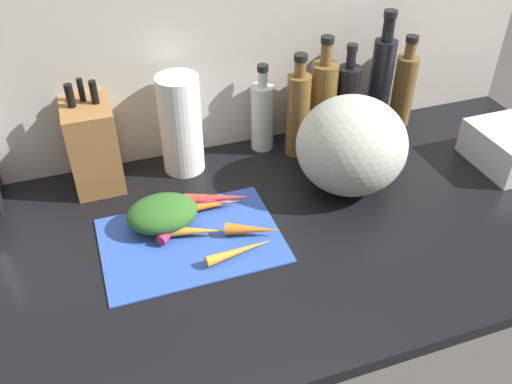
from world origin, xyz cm
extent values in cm
cube|color=black|center=(0.00, 0.00, -1.50)|extent=(170.00, 80.00, 3.00)
cube|color=#BCB7AD|center=(0.00, 38.50, 30.00)|extent=(170.00, 3.00, 60.00)
cube|color=#2D51B7|center=(-21.74, 1.11, 0.40)|extent=(38.88, 27.75, 0.80)
cone|color=#B2264C|center=(-22.71, 6.53, 1.99)|extent=(13.05, 12.88, 2.39)
cone|color=orange|center=(-20.11, 1.55, 2.01)|extent=(12.54, 6.20, 2.43)
cone|color=orange|center=(-13.21, -7.47, 1.96)|extent=(15.28, 4.14, 2.32)
cone|color=red|center=(-12.42, 11.13, 2.24)|extent=(16.09, 6.95, 2.87)
cone|color=red|center=(-20.56, 12.47, 2.24)|extent=(11.49, 5.80, 2.88)
cone|color=orange|center=(-13.87, 9.49, 1.86)|extent=(12.55, 3.15, 2.12)
cone|color=orange|center=(-8.52, -2.17, 2.19)|extent=(12.36, 7.05, 2.77)
cone|color=#B2264C|center=(-15.74, 11.08, 2.09)|extent=(12.63, 8.12, 2.57)
ellipsoid|color=#2D6023|center=(-26.46, 7.50, 4.17)|extent=(15.92, 12.25, 6.74)
ellipsoid|color=#B2B7A8|center=(19.94, 8.31, 11.81)|extent=(26.57, 25.97, 23.61)
cube|color=olive|center=(-38.04, 30.92, 10.84)|extent=(11.32, 16.40, 21.67)
cylinder|color=black|center=(-40.69, 30.46, 24.42)|extent=(1.90, 1.90, 5.50)
cylinder|color=black|center=(-38.04, 32.58, 24.42)|extent=(1.41, 1.41, 5.50)
cylinder|color=black|center=(-35.40, 30.43, 24.42)|extent=(1.72, 1.72, 5.50)
cylinder|color=white|center=(-16.44, 29.50, 12.83)|extent=(10.46, 10.46, 25.66)
cylinder|color=silver|center=(6.17, 32.47, 9.15)|extent=(6.13, 6.13, 18.31)
cylinder|color=silver|center=(6.17, 32.47, 20.37)|extent=(2.57, 2.57, 4.13)
cylinder|color=black|center=(6.17, 32.47, 23.24)|extent=(2.96, 2.96, 1.60)
cylinder|color=brown|center=(13.99, 26.93, 11.16)|extent=(6.13, 6.13, 22.32)
cylinder|color=brown|center=(13.99, 26.93, 24.37)|extent=(2.99, 2.99, 4.10)
cylinder|color=black|center=(13.99, 26.93, 27.23)|extent=(3.43, 3.43, 1.60)
cylinder|color=brown|center=(21.80, 28.78, 11.74)|extent=(7.15, 7.15, 23.48)
cylinder|color=brown|center=(21.80, 28.78, 26.34)|extent=(3.00, 3.00, 5.72)
cylinder|color=black|center=(21.80, 28.78, 29.99)|extent=(3.45, 3.45, 1.60)
cylinder|color=black|center=(29.22, 29.21, 10.68)|extent=(6.38, 6.38, 21.35)
cylinder|color=black|center=(29.22, 29.21, 23.69)|extent=(2.48, 2.48, 4.67)
cylinder|color=black|center=(29.22, 29.21, 26.83)|extent=(2.85, 2.85, 1.60)
cylinder|color=black|center=(38.79, 28.84, 13.74)|extent=(6.05, 6.05, 27.47)
cylinder|color=black|center=(38.79, 28.84, 30.61)|extent=(3.02, 3.02, 6.26)
cylinder|color=black|center=(38.79, 28.84, 34.54)|extent=(3.47, 3.47, 1.60)
cylinder|color=brown|center=(48.65, 31.78, 10.15)|extent=(6.25, 6.25, 20.30)
cylinder|color=brown|center=(48.65, 31.78, 22.57)|extent=(3.04, 3.04, 4.54)
cylinder|color=black|center=(48.65, 31.78, 25.64)|extent=(3.50, 3.50, 1.60)
camera|label=1|loc=(-37.59, -87.58, 80.76)|focal=38.15mm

